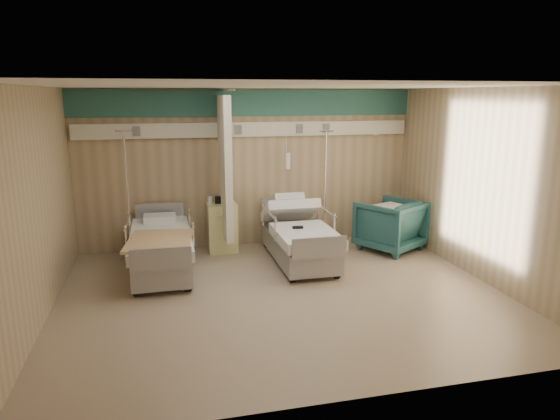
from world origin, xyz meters
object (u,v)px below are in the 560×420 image
at_px(bed_left, 161,253).
at_px(visitor_armchair, 390,225).
at_px(iv_stand_right, 324,223).
at_px(iv_stand_left, 131,235).
at_px(bed_right, 299,243).
at_px(bedside_cabinet, 222,227).

relative_size(bed_left, visitor_armchair, 2.19).
height_order(visitor_armchair, iv_stand_right, iv_stand_right).
bearing_deg(iv_stand_left, iv_stand_right, 0.21).
relative_size(iv_stand_right, iv_stand_left, 0.98).
height_order(bed_right, bed_left, same).
bearing_deg(iv_stand_right, bedside_cabinet, 174.38).
xyz_separation_m(bedside_cabinet, iv_stand_right, (1.82, -0.18, 0.00)).
distance_m(bed_left, iv_stand_right, 2.96).
bearing_deg(bedside_cabinet, visitor_armchair, -12.35).
distance_m(bedside_cabinet, iv_stand_right, 1.83).
bearing_deg(iv_stand_left, bed_left, -55.89).
xyz_separation_m(bed_right, iv_stand_right, (0.67, 0.72, 0.11)).
distance_m(bed_right, iv_stand_left, 2.77).
bearing_deg(visitor_armchair, iv_stand_left, -35.89).
bearing_deg(visitor_armchair, iv_stand_right, -53.24).
bearing_deg(bed_left, bed_right, 0.00).
relative_size(visitor_armchair, iv_stand_right, 0.47).
bearing_deg(iv_stand_right, iv_stand_left, -179.79).
xyz_separation_m(bedside_cabinet, visitor_armchair, (2.89, -0.63, 0.02)).
relative_size(bed_right, iv_stand_left, 1.00).
bearing_deg(bed_right, iv_stand_right, 47.02).
height_order(bed_right, iv_stand_left, iv_stand_left).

